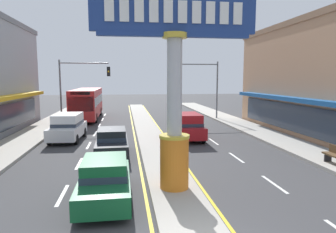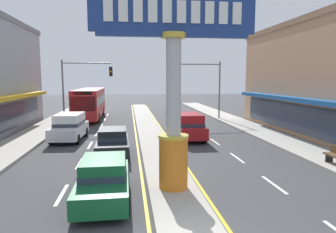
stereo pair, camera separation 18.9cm
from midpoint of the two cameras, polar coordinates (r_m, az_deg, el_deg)
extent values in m
cube|color=#A39E93|center=(25.23, -3.24, -2.81)|extent=(1.95, 52.00, 0.14)
cube|color=#ADA89E|center=(24.29, -24.59, -3.78)|extent=(2.83, 60.00, 0.18)
cube|color=#ADA89E|center=(25.58, 17.67, -2.95)|extent=(2.83, 60.00, 0.18)
cube|color=silver|center=(12.64, -18.81, -13.62)|extent=(0.14, 2.20, 0.01)
cube|color=silver|center=(16.77, -15.84, -8.37)|extent=(0.14, 2.20, 0.01)
cube|color=silver|center=(21.00, -14.10, -5.20)|extent=(0.14, 2.20, 0.01)
cube|color=silver|center=(25.30, -12.96, -3.10)|extent=(0.14, 2.20, 0.01)
cube|color=silver|center=(29.62, -12.15, -1.61)|extent=(0.14, 2.20, 0.01)
cube|color=silver|center=(33.97, -11.55, -0.50)|extent=(0.14, 2.20, 0.01)
cube|color=silver|center=(38.32, -11.08, 0.36)|extent=(0.14, 2.20, 0.01)
cube|color=silver|center=(13.80, 19.56, -11.88)|extent=(0.14, 2.20, 0.01)
cube|color=silver|center=(17.66, 13.05, -7.50)|extent=(0.14, 2.20, 0.01)
cube|color=silver|center=(21.72, 9.00, -4.67)|extent=(0.14, 2.20, 0.01)
cube|color=silver|center=(25.90, 6.25, -2.73)|extent=(0.14, 2.20, 0.01)
cube|color=silver|center=(30.14, 4.28, -1.33)|extent=(0.14, 2.20, 0.01)
cube|color=silver|center=(34.41, 2.80, -0.27)|extent=(0.14, 2.20, 0.01)
cube|color=silver|center=(38.72, 1.65, 0.55)|extent=(0.14, 2.20, 0.01)
cube|color=yellow|center=(25.18, -5.87, -3.00)|extent=(0.12, 52.00, 0.01)
cube|color=yellow|center=(25.35, -0.62, -2.90)|extent=(0.12, 52.00, 0.01)
cylinder|color=orange|center=(12.01, 1.46, -8.67)|extent=(1.12, 1.12, 1.98)
cylinder|color=gold|center=(11.77, 1.48, -3.73)|extent=(1.17, 1.17, 0.12)
cylinder|color=#B7B7BC|center=(11.56, 1.51, 5.64)|extent=(0.57, 0.57, 3.95)
cylinder|color=gold|center=(11.67, 1.54, 14.89)|extent=(0.91, 0.91, 0.20)
cube|color=navy|center=(11.81, 1.55, 18.85)|extent=(6.16, 0.24, 1.45)
cube|color=navy|center=(11.67, 1.54, 14.98)|extent=(5.67, 0.29, 0.16)
cube|color=white|center=(11.54, -10.64, 19.02)|extent=(0.34, 0.06, 0.80)
cube|color=white|center=(11.52, -7.89, 19.08)|extent=(0.34, 0.06, 0.80)
cube|color=white|center=(11.53, -5.14, 19.11)|extent=(0.34, 0.06, 0.80)
cube|color=white|center=(11.57, -2.40, 19.09)|extent=(0.34, 0.06, 0.80)
cube|color=white|center=(11.62, 0.33, 19.04)|extent=(0.34, 0.06, 0.80)
cube|color=white|center=(11.71, 3.01, 18.95)|extent=(0.34, 0.06, 0.80)
cube|color=white|center=(11.81, 5.65, 18.82)|extent=(0.34, 0.06, 0.80)
cube|color=white|center=(11.93, 8.24, 18.66)|extent=(0.34, 0.06, 0.80)
cube|color=white|center=(12.08, 10.76, 18.46)|extent=(0.34, 0.06, 0.80)
cube|color=white|center=(12.25, 13.21, 18.24)|extent=(0.34, 0.06, 0.80)
cube|color=gold|center=(24.00, -28.49, 2.91)|extent=(0.90, 20.13, 0.30)
cube|color=#195193|center=(24.72, 21.36, 3.19)|extent=(0.90, 15.74, 0.30)
cube|color=#283342|center=(25.05, 22.04, -0.08)|extent=(0.08, 15.18, 2.00)
cylinder|color=slate|center=(31.36, -18.84, 4.33)|extent=(0.16, 0.16, 6.20)
cylinder|color=slate|center=(31.00, -14.80, 9.62)|extent=(4.62, 0.12, 0.12)
cube|color=black|center=(30.61, -10.45, 8.26)|extent=(0.32, 0.24, 0.92)
sphere|color=black|center=(30.48, -10.48, 8.83)|extent=(0.17, 0.17, 0.17)
sphere|color=yellow|center=(30.47, -10.47, 8.26)|extent=(0.17, 0.17, 0.17)
sphere|color=black|center=(30.46, -10.46, 7.70)|extent=(0.17, 0.17, 0.17)
cylinder|color=slate|center=(33.18, 9.75, 4.73)|extent=(0.16, 0.16, 6.20)
cylinder|color=slate|center=(32.58, 5.91, 9.68)|extent=(4.62, 0.12, 0.12)
cube|color=black|center=(31.95, 1.88, 8.31)|extent=(0.32, 0.24, 0.92)
sphere|color=black|center=(31.82, 1.92, 8.86)|extent=(0.17, 0.17, 0.17)
sphere|color=yellow|center=(31.81, 1.92, 8.32)|extent=(0.17, 0.17, 0.17)
sphere|color=black|center=(31.81, 1.92, 7.78)|extent=(0.17, 0.17, 0.17)
cube|color=#B21E1E|center=(34.84, -14.23, 2.60)|extent=(2.58, 11.22, 2.90)
cube|color=#283342|center=(34.82, -14.24, 3.09)|extent=(2.61, 10.99, 0.90)
cube|color=#283342|center=(29.32, -15.43, 2.25)|extent=(2.30, 0.10, 1.40)
cube|color=black|center=(29.26, -15.49, 4.20)|extent=(1.75, 0.09, 0.30)
cylinder|color=black|center=(31.42, -12.76, -0.26)|extent=(0.29, 0.96, 0.96)
cylinder|color=black|center=(31.70, -16.90, -0.33)|extent=(0.29, 0.96, 0.96)
cylinder|color=black|center=(37.74, -11.95, 0.96)|extent=(0.29, 0.96, 0.96)
cylinder|color=black|center=(37.98, -15.41, 0.90)|extent=(0.29, 0.96, 0.96)
cube|color=maroon|center=(22.33, 4.10, -2.46)|extent=(1.98, 4.63, 0.80)
cube|color=maroon|center=(22.04, 4.21, -0.49)|extent=(1.72, 2.88, 0.80)
cube|color=#283342|center=(22.07, 4.20, -1.21)|extent=(1.76, 2.91, 0.24)
cylinder|color=black|center=(23.64, 1.38, -2.80)|extent=(0.23, 0.68, 0.68)
cylinder|color=black|center=(23.94, 5.53, -2.71)|extent=(0.23, 0.68, 0.68)
cylinder|color=black|center=(20.87, 2.44, -4.13)|extent=(0.23, 0.68, 0.68)
cylinder|color=black|center=(21.20, 7.13, -4.00)|extent=(0.23, 0.68, 0.68)
cube|color=#14562D|center=(11.45, -11.45, -12.39)|extent=(1.79, 4.31, 0.66)
cube|color=#14562D|center=(11.42, -11.47, -9.12)|extent=(1.56, 2.16, 0.60)
cube|color=#283342|center=(11.47, -11.45, -9.99)|extent=(1.60, 2.18, 0.24)
cylinder|color=black|center=(10.29, -7.19, -16.34)|extent=(0.22, 0.62, 0.62)
cylinder|color=black|center=(10.41, -16.52, -16.30)|extent=(0.22, 0.62, 0.62)
cylinder|color=black|center=(12.78, -7.33, -11.60)|extent=(0.22, 0.62, 0.62)
cylinder|color=black|center=(12.88, -14.71, -11.63)|extent=(0.22, 0.62, 0.62)
cube|color=black|center=(17.87, -9.97, -5.28)|extent=(1.85, 4.34, 0.66)
cube|color=black|center=(17.92, -10.00, -3.20)|extent=(1.60, 2.18, 0.60)
cube|color=#283342|center=(17.95, -9.99, -3.76)|extent=(1.63, 2.21, 0.24)
cylinder|color=black|center=(16.64, -7.23, -7.18)|extent=(0.23, 0.62, 0.62)
cylinder|color=black|center=(16.68, -12.85, -7.26)|extent=(0.23, 0.62, 0.62)
cylinder|color=black|center=(19.23, -7.44, -5.24)|extent=(0.23, 0.62, 0.62)
cylinder|color=black|center=(19.27, -12.28, -5.32)|extent=(0.23, 0.62, 0.62)
cube|color=white|center=(22.96, -17.71, -2.52)|extent=(2.17, 4.70, 0.80)
cube|color=white|center=(23.02, -17.68, -0.48)|extent=(1.84, 2.95, 0.80)
cube|color=#283342|center=(23.06, -17.65, -1.17)|extent=(1.88, 2.98, 0.24)
cylinder|color=black|center=(21.46, -16.29, -4.10)|extent=(0.26, 0.69, 0.68)
cylinder|color=black|center=(21.89, -20.78, -4.06)|extent=(0.26, 0.69, 0.68)
cylinder|color=black|center=(24.20, -14.87, -2.81)|extent=(0.26, 0.69, 0.68)
cylinder|color=black|center=(24.59, -18.88, -2.80)|extent=(0.26, 0.69, 0.68)
cube|color=black|center=(17.69, 28.15, -6.94)|extent=(0.38, 0.08, 0.36)
camera|label=1|loc=(0.09, -89.63, 0.05)|focal=32.63mm
camera|label=2|loc=(0.09, 90.37, -0.05)|focal=32.63mm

